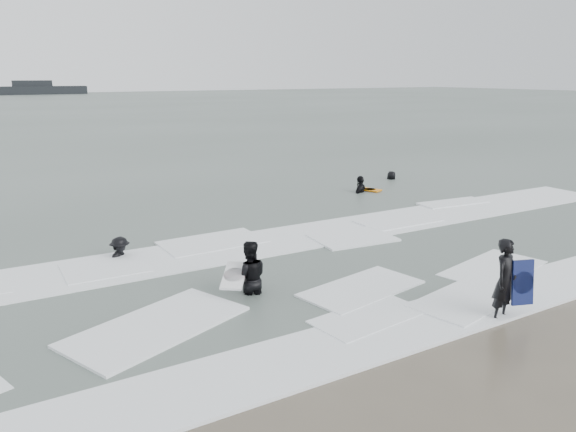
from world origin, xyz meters
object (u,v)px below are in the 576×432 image
surfer_breaker (121,259)px  vessel_horizon (33,89)px  surfer_centre (501,319)px  surfer_right_near (360,193)px  surfer_wading (249,294)px  surfer_right_far (391,180)px

surfer_breaker → vessel_horizon: bearing=47.1°
surfer_centre → surfer_right_near: 13.13m
surfer_breaker → surfer_centre: bearing=-90.8°
surfer_wading → surfer_right_far: 15.90m
surfer_centre → surfer_wading: 5.66m
surfer_right_near → surfer_right_far: size_ratio=1.20×
surfer_right_far → surfer_centre: bearing=39.3°
surfer_breaker → vessel_horizon: 142.75m
surfer_centre → surfer_right_near: surfer_right_near is taller
surfer_centre → surfer_right_near: size_ratio=0.94×
surfer_wading → vessel_horizon: bearing=-76.7°
surfer_centre → vessel_horizon: (7.57, 150.20, 1.30)m
surfer_breaker → surfer_right_near: 12.04m
surfer_right_far → vessel_horizon: vessel_horizon is taller
surfer_breaker → surfer_right_near: bearing=-18.7°
surfer_wading → surfer_breaker: size_ratio=1.24×
surfer_breaker → surfer_right_far: 15.63m
surfer_wading → surfer_right_near: surfer_right_near is taller
surfer_wading → surfer_breaker: surfer_wading is taller
surfer_centre → vessel_horizon: vessel_horizon is taller
surfer_right_near → surfer_breaker: bearing=-11.0°
surfer_centre → vessel_horizon: 150.40m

